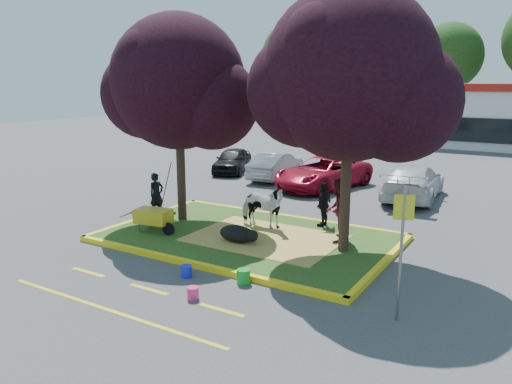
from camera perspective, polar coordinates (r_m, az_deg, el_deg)
The scene contains 31 objects.
ground at distance 14.81m, azimuth -0.93°, elevation -5.49°, with size 90.00×90.00×0.00m, color #424244.
median_island at distance 14.79m, azimuth -0.93°, elevation -5.21°, with size 8.00×5.00×0.15m, color #274716.
curb_near at distance 12.80m, azimuth -7.15°, elevation -8.20°, with size 8.30×0.16×0.15m, color yellow.
curb_far at distance 16.93m, azimuth 3.72°, elevation -2.92°, with size 8.30×0.16×0.15m, color yellow.
curb_left at distance 17.22m, azimuth -12.53°, elevation -2.94°, with size 0.16×5.30×0.15m, color yellow.
curb_right at distance 13.19m, azimuth 14.40°, elevation -7.86°, with size 0.16×5.30×0.15m, color yellow.
straw_bedding at distance 14.47m, azimuth 1.09°, elevation -5.29°, with size 4.20×3.00×0.01m, color #CEBC55.
tree_purple_left at distance 16.02m, azimuth -8.87°, elevation 11.61°, with size 5.06×4.20×6.51m.
tree_purple_right at distance 12.93m, azimuth 10.73°, elevation 12.22°, with size 5.30×4.40×6.82m.
fire_lane_stripe_a at distance 13.07m, azimuth -18.62°, elevation -8.68°, with size 1.10×0.12×0.01m, color yellow.
fire_lane_stripe_b at distance 11.70m, azimuth -12.14°, elevation -10.83°, with size 1.10×0.12×0.01m, color yellow.
fire_lane_stripe_c at distance 10.53m, azimuth -3.94°, elevation -13.31°, with size 1.10×0.12×0.01m, color yellow.
fire_lane_long at distance 10.94m, azimuth -16.53°, elevation -12.79°, with size 6.00×0.10×0.01m, color yellow.
retail_building at distance 40.34m, azimuth 23.57°, elevation 8.24°, with size 20.40×8.40×4.40m.
treeline at distance 50.01m, azimuth 24.85°, elevation 15.08°, with size 46.58×7.80×14.63m.
cow at distance 15.29m, azimuth 0.66°, elevation -1.70°, with size 0.72×1.59×1.34m, color white.
calf at distance 14.09m, azimuth -2.17°, elevation -4.79°, with size 1.10×0.62×0.48m, color black.
handler at distance 16.89m, azimuth -11.30°, elevation -0.34°, with size 0.54×0.35×1.47m, color black.
visitor_a at distance 14.16m, azimuth 9.32°, elevation -2.05°, with size 0.88×0.69×1.81m, color #44131D.
visitor_b at distance 15.61m, azimuth 7.77°, elevation -1.41°, with size 0.82×0.34×1.40m, color black.
wheelbarrow at distance 15.21m, azimuth -11.63°, elevation -2.75°, with size 1.89×0.79×0.71m.
gear_bag_dark at distance 16.74m, azimuth -12.16°, elevation -2.57°, with size 0.58×0.32×0.30m, color black.
gear_bag_green at distance 16.25m, azimuth -11.22°, elevation -3.03°, with size 0.51×0.32×0.27m, color black.
sign_post at distance 9.87m, azimuth 16.35°, elevation -5.01°, with size 0.37×0.16×2.73m.
bucket_green at distance 11.70m, azimuth -1.43°, elevation -9.63°, with size 0.32×0.32×0.34m, color #179927.
bucket_pink at distance 11.02m, azimuth -7.23°, elevation -11.39°, with size 0.25×0.25×0.27m, color #EE347A.
bucket_blue at distance 12.20m, azimuth -7.97°, elevation -8.95°, with size 0.27×0.27×0.28m, color #1C28E1.
car_black at distance 25.58m, azimuth -2.71°, elevation 3.65°, with size 1.46×3.63×1.24m, color black.
car_silver at distance 23.79m, azimuth 2.29°, elevation 3.02°, with size 1.35×3.87×1.28m, color gray.
car_red at distance 21.93m, azimuth 7.71°, elevation 2.22°, with size 2.28×4.94×1.37m, color #A70D26.
car_white at distance 20.68m, azimuth 17.52°, elevation 1.12°, with size 1.93×4.75×1.38m, color silver.
Camera 1 is at (7.49, -11.91, 4.60)m, focal length 35.00 mm.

